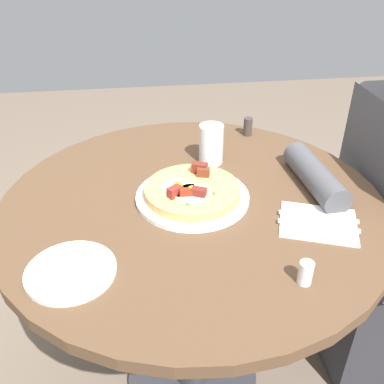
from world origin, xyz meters
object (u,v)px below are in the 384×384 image
fork (318,217)px  pizza_plate (192,197)px  breakfast_pizza (191,190)px  salt_shaker (306,273)px  knife (319,226)px  water_glass (211,144)px  bread_plate (71,271)px  pepper_shaker (248,127)px  dining_table (192,252)px

fork → pizza_plate: bearing=-3.4°
breakfast_pizza → salt_shaker: 0.36m
knife → water_glass: water_glass is taller
knife → breakfast_pizza: bearing=-9.7°
bread_plate → pepper_shaker: pepper_shaker is taller
dining_table → knife: knife is taller
fork → salt_shaker: 0.22m
breakfast_pizza → knife: breakfast_pizza is taller
knife → pepper_shaker: bearing=-65.0°
pizza_plate → knife: (-0.16, -0.27, 0.00)m
dining_table → pepper_shaker: bearing=-33.2°
bread_plate → knife: size_ratio=0.99×
bread_plate → water_glass: 0.54m
pizza_plate → pepper_shaker: 0.41m
dining_table → bread_plate: size_ratio=5.33×
breakfast_pizza → bread_plate: bearing=130.5°
breakfast_pizza → water_glass: 0.20m
pepper_shaker → water_glass: bearing=137.6°
bread_plate → knife: bread_plate is taller
salt_shaker → pepper_shaker: bearing=-4.6°
pepper_shaker → salt_shaker: bearing=175.4°
fork → salt_shaker: (-0.19, 0.10, 0.02)m
salt_shaker → breakfast_pizza: bearing=29.2°
breakfast_pizza → salt_shaker: size_ratio=4.83×
dining_table → knife: 0.36m
water_glass → pepper_shaker: bearing=-42.4°
pizza_plate → breakfast_pizza: bearing=139.0°
salt_shaker → pizza_plate: bearing=28.9°
pizza_plate → fork: (-0.12, -0.28, 0.00)m
dining_table → pepper_shaker: (0.34, -0.23, 0.20)m
salt_shaker → fork: bearing=-28.6°
dining_table → bread_plate: bearing=130.2°
pizza_plate → breakfast_pizza: size_ratio=1.19×
breakfast_pizza → salt_shaker: (-0.31, -0.18, -0.00)m
pizza_plate → pepper_shaker: pepper_shaker is taller
breakfast_pizza → water_glass: bearing=-23.8°
water_glass → dining_table: bearing=157.0°
breakfast_pizza → knife: bearing=-120.3°
dining_table → pizza_plate: (0.00, 0.00, 0.18)m
pepper_shaker → fork: bearing=-173.8°
knife → pepper_shaker: size_ratio=3.13×
dining_table → pizza_plate: size_ratio=3.39×
bread_plate → fork: 0.56m
water_glass → pepper_shaker: 0.22m
knife → salt_shaker: salt_shaker is taller
dining_table → breakfast_pizza: (-0.00, 0.00, 0.20)m
dining_table → salt_shaker: size_ratio=19.47×
water_glass → bread_plate: bearing=139.8°
knife → pizza_plate: bearing=-10.1°
breakfast_pizza → pepper_shaker: size_ratio=4.10×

